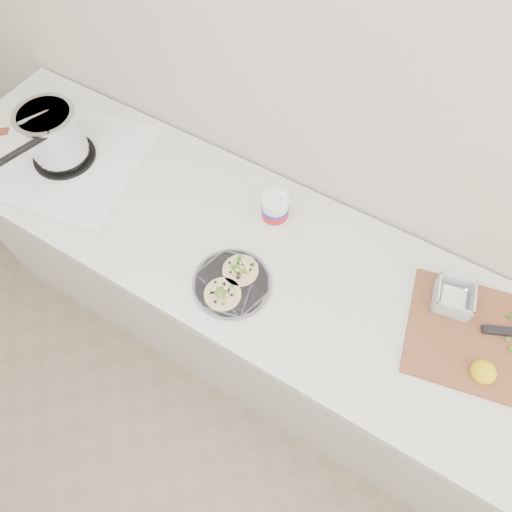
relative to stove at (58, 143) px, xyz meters
The scene contains 5 objects.
counter 0.92m from the stove, ahead, with size 2.44×0.66×0.90m.
stove is the anchor object (origin of this frame).
taco_plate 0.83m from the stove, ahead, with size 0.25×0.25×0.04m.
tub 0.83m from the stove, 11.55° to the left, with size 0.09×0.09×0.21m.
cutboard 1.59m from the stove, ahead, with size 0.58×0.46×0.08m.
Camera 1 is at (0.48, 0.74, 2.20)m, focal length 32.00 mm.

